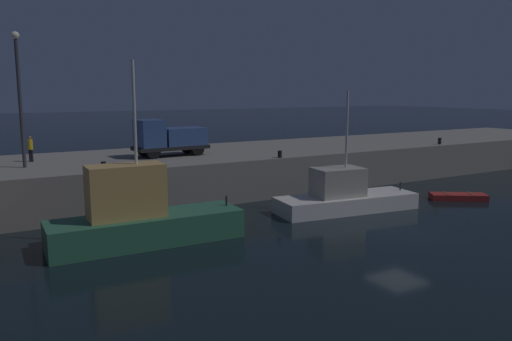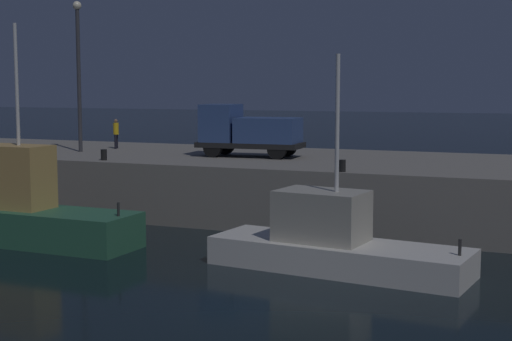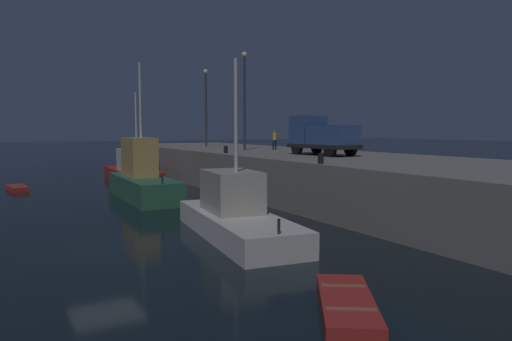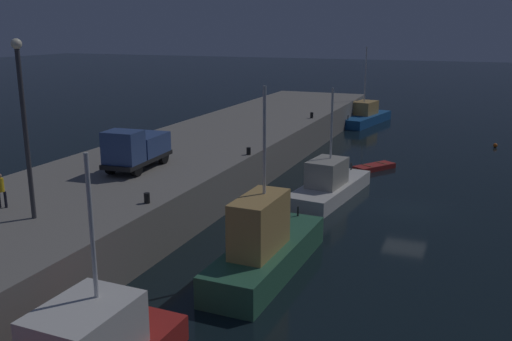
% 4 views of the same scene
% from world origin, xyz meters
% --- Properties ---
extents(ground_plane, '(320.00, 320.00, 0.00)m').
position_xyz_m(ground_plane, '(0.00, 0.00, 0.00)').
color(ground_plane, black).
extents(pier_quay, '(71.77, 10.90, 2.68)m').
position_xyz_m(pier_quay, '(0.00, 15.27, 1.34)').
color(pier_quay, gray).
rests_on(pier_quay, ground).
extents(fishing_trawler_red, '(9.95, 4.87, 8.61)m').
position_xyz_m(fishing_trawler_red, '(30.29, 8.77, 0.82)').
color(fishing_trawler_red, '#195193').
rests_on(fishing_trawler_red, ground).
extents(fishing_boat_white, '(8.85, 3.64, 7.07)m').
position_xyz_m(fishing_boat_white, '(0.61, 5.03, 0.88)').
color(fishing_boat_white, silver).
rests_on(fishing_boat_white, ground).
extents(fishing_trawler_green, '(8.97, 2.78, 8.40)m').
position_xyz_m(fishing_trawler_green, '(-11.75, 4.71, 1.25)').
color(fishing_trawler_green, '#2D6647').
rests_on(fishing_trawler_green, ground).
extents(dinghy_orange_near, '(3.61, 2.96, 0.43)m').
position_xyz_m(dinghy_orange_near, '(9.13, 3.66, 0.20)').
color(dinghy_orange_near, '#B22823').
rests_on(dinghy_orange_near, ground).
extents(mooring_buoy_near, '(0.38, 0.38, 0.38)m').
position_xyz_m(mooring_buoy_near, '(21.58, -5.15, 0.19)').
color(mooring_buoy_near, orange).
rests_on(mooring_buoy_near, ground).
extents(lamp_post_east, '(0.44, 0.44, 7.64)m').
position_xyz_m(lamp_post_east, '(-15.64, 14.01, 7.16)').
color(lamp_post_east, '#38383D').
rests_on(lamp_post_east, pier_quay).
extents(utility_truck, '(5.11, 2.26, 2.50)m').
position_xyz_m(utility_truck, '(-6.60, 14.73, 3.92)').
color(utility_truck, black).
rests_on(utility_truck, pier_quay).
extents(dockworker, '(0.37, 0.41, 1.60)m').
position_xyz_m(dockworker, '(-15.03, 16.41, 3.59)').
color(dockworker, black).
rests_on(dockworker, pier_quay).
extents(bollard_west, '(0.28, 0.28, 0.53)m').
position_xyz_m(bollard_west, '(15.49, 10.66, 2.94)').
color(bollard_west, black).
rests_on(bollard_west, pier_quay).
extents(bollard_central, '(0.28, 0.28, 0.50)m').
position_xyz_m(bollard_central, '(-11.97, 10.62, 2.92)').
color(bollard_central, black).
rests_on(bollard_central, pier_quay).
extents(bollard_east, '(0.28, 0.28, 0.48)m').
position_xyz_m(bollard_east, '(-0.59, 10.17, 2.91)').
color(bollard_east, black).
rests_on(bollard_east, pier_quay).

